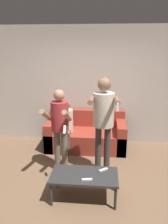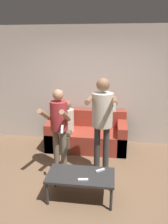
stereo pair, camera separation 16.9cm
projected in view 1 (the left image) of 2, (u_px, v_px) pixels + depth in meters
name	position (u px, v px, depth m)	size (l,w,h in m)	color
ground_plane	(81.00, 192.00, 3.51)	(14.00, 14.00, 0.00)	brown
wall_back	(90.00, 86.00, 5.10)	(6.40, 0.06, 2.70)	beige
couch	(86.00, 135.00, 4.99)	(1.76, 0.82, 0.81)	#9E3828
person_standing_left	(60.00, 123.00, 3.85)	(0.43, 0.69, 1.54)	#6B6051
person_standing_right	(104.00, 115.00, 3.74)	(0.48, 0.76, 1.75)	#383838
person_seated	(66.00, 124.00, 4.76)	(0.29, 0.52, 1.13)	brown
coffee_table	(84.00, 177.00, 3.28)	(1.01, 0.52, 0.41)	#2D2D2D
remote_near	(87.00, 180.00, 3.13)	(0.15, 0.06, 0.02)	white
remote_far	(103.00, 170.00, 3.37)	(0.14, 0.12, 0.02)	white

